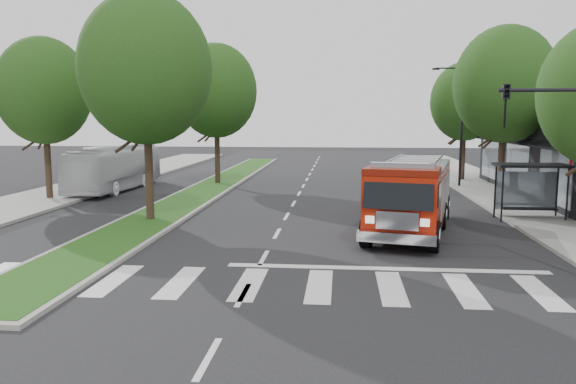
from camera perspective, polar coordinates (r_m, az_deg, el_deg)
name	(u,v)px	position (r m, az deg, el deg)	size (l,w,h in m)	color
ground	(264,258)	(19.09, -2.49, -6.72)	(140.00, 140.00, 0.00)	black
sidewalk_right	(543,212)	(30.37, 24.45, -1.87)	(5.00, 80.00, 0.15)	gray
sidewalk_left	(22,204)	(33.38, -25.40, -1.12)	(5.00, 80.00, 0.15)	gray
median	(211,187)	(37.60, -7.80, 0.46)	(3.00, 50.00, 0.15)	gray
bus_shelter	(530,176)	(27.97, 23.38, 1.49)	(3.20, 1.60, 2.61)	black
tree_right_mid	(505,85)	(33.57, 21.18, 10.14)	(5.60, 5.60, 9.72)	black
tree_right_far	(465,102)	(43.26, 17.54, 8.76)	(5.00, 5.00, 8.73)	black
tree_median_near	(146,69)	(25.86, -14.27, 12.03)	(5.80, 5.80, 10.16)	black
tree_median_far	(216,91)	(39.30, -7.30, 10.15)	(5.60, 5.60, 9.72)	black
tree_left_mid	(44,91)	(34.57, -23.56, 9.39)	(5.20, 5.20, 9.16)	black
streetlight_right_far	(459,121)	(39.10, 17.02, 6.94)	(2.11, 0.20, 8.00)	black
fire_engine	(411,196)	(23.71, 12.42, -0.39)	(4.63, 9.32, 3.10)	#631005
city_bus	(116,168)	(38.10, -17.10, 2.34)	(2.41, 10.29, 2.87)	silver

